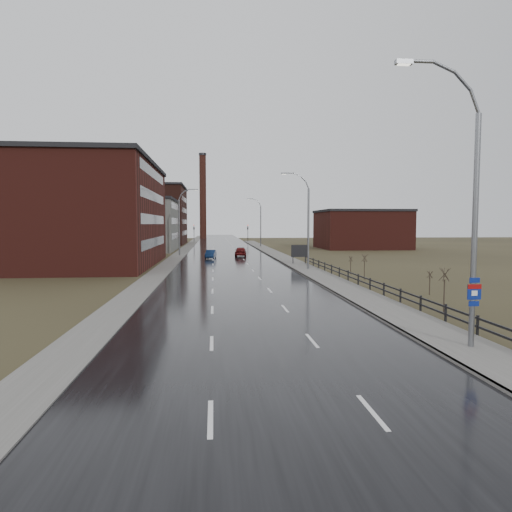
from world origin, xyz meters
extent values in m
plane|color=#2D2819|center=(0.00, 0.00, 0.00)|extent=(320.00, 320.00, 0.00)
cube|color=black|center=(0.00, 60.00, 0.03)|extent=(14.00, 300.00, 0.06)
cube|color=#595651|center=(8.60, 35.00, 0.09)|extent=(3.20, 180.00, 0.18)
cube|color=slate|center=(7.08, 35.00, 0.09)|extent=(0.16, 180.00, 0.18)
cube|color=#595651|center=(-8.20, 60.00, 0.06)|extent=(2.40, 260.00, 0.12)
cube|color=#471914|center=(-21.00, 45.00, 6.50)|extent=(22.00, 28.00, 13.00)
cube|color=black|center=(-21.00, 45.00, 13.25)|extent=(22.44, 28.56, 0.50)
cube|color=black|center=(-10.02, 45.00, 3.00)|extent=(0.06, 22.40, 1.20)
cube|color=black|center=(-10.02, 45.00, 6.00)|extent=(0.06, 22.40, 1.20)
cube|color=black|center=(-10.02, 45.00, 9.00)|extent=(0.06, 22.40, 1.20)
cube|color=black|center=(-10.02, 45.00, 12.00)|extent=(0.06, 22.40, 1.20)
cube|color=slate|center=(-18.00, 78.00, 5.00)|extent=(16.00, 20.00, 10.00)
cube|color=black|center=(-18.00, 78.00, 10.25)|extent=(16.32, 20.40, 0.50)
cube|color=black|center=(-10.02, 78.00, 3.00)|extent=(0.06, 16.00, 1.20)
cube|color=black|center=(-10.02, 78.00, 6.00)|extent=(0.06, 16.00, 1.20)
cube|color=black|center=(-10.02, 78.00, 9.00)|extent=(0.06, 16.00, 1.20)
cube|color=#331611|center=(-23.00, 108.00, 7.50)|extent=(26.00, 24.00, 15.00)
cube|color=black|center=(-23.00, 108.00, 15.25)|extent=(26.52, 24.48, 0.50)
cube|color=black|center=(-10.02, 108.00, 3.00)|extent=(0.06, 19.20, 1.20)
cube|color=black|center=(-10.02, 108.00, 6.00)|extent=(0.06, 19.20, 1.20)
cube|color=black|center=(-10.02, 108.00, 9.00)|extent=(0.06, 19.20, 1.20)
cube|color=black|center=(-10.02, 108.00, 12.00)|extent=(0.06, 19.20, 1.20)
cube|color=#471914|center=(30.30, 82.00, 4.00)|extent=(18.00, 16.00, 8.00)
cube|color=black|center=(30.30, 82.00, 8.25)|extent=(18.36, 16.32, 0.50)
cylinder|color=#331611|center=(-6.00, 150.00, 15.00)|extent=(2.40, 2.40, 30.00)
cylinder|color=black|center=(-6.00, 150.00, 30.30)|extent=(2.70, 2.70, 0.80)
cylinder|color=slate|center=(8.80, 2.00, 5.00)|extent=(0.24, 0.24, 10.00)
cylinder|color=slate|center=(8.61, 2.00, 10.46)|extent=(0.57, 0.14, 1.12)
cylinder|color=slate|center=(8.06, 2.00, 11.28)|extent=(0.91, 0.14, 0.91)
cylinder|color=slate|center=(7.25, 2.00, 11.82)|extent=(1.12, 0.14, 0.57)
cylinder|color=slate|center=(6.29, 2.00, 12.01)|extent=(1.15, 0.14, 0.14)
cube|color=slate|center=(5.54, 2.00, 11.96)|extent=(0.70, 0.28, 0.18)
cube|color=silver|center=(5.54, 2.00, 11.86)|extent=(0.50, 0.20, 0.04)
cube|color=navy|center=(8.80, 1.88, 3.05)|extent=(0.45, 0.04, 0.22)
cube|color=navy|center=(8.80, 1.88, 2.55)|extent=(0.60, 0.04, 0.65)
cube|color=maroon|center=(8.80, 1.87, 2.78)|extent=(0.60, 0.04, 0.20)
cube|color=navy|center=(8.80, 1.88, 2.05)|extent=(0.45, 0.04, 0.22)
cube|color=silver|center=(8.80, 1.86, 2.50)|extent=(0.26, 0.02, 0.22)
cylinder|color=slate|center=(8.80, 36.00, 4.75)|extent=(0.24, 0.24, 9.50)
cylinder|color=slate|center=(8.63, 36.00, 9.90)|extent=(0.51, 0.14, 0.98)
cylinder|color=slate|center=(8.16, 36.00, 10.62)|extent=(0.81, 0.14, 0.81)
cylinder|color=slate|center=(7.44, 36.00, 11.09)|extent=(0.98, 0.14, 0.51)
cylinder|color=slate|center=(6.60, 36.00, 11.26)|extent=(1.01, 0.14, 0.14)
cube|color=slate|center=(5.91, 36.00, 11.21)|extent=(0.70, 0.28, 0.18)
cube|color=silver|center=(5.91, 36.00, 11.11)|extent=(0.50, 0.20, 0.04)
cylinder|color=slate|center=(-8.00, 62.00, 4.75)|extent=(0.24, 0.24, 9.50)
cylinder|color=slate|center=(-7.83, 62.00, 9.90)|extent=(0.51, 0.14, 0.98)
cylinder|color=slate|center=(-7.36, 62.00, 10.62)|extent=(0.81, 0.14, 0.81)
cylinder|color=slate|center=(-6.64, 62.00, 11.09)|extent=(0.98, 0.14, 0.51)
cylinder|color=slate|center=(-5.80, 62.00, 11.26)|extent=(1.01, 0.14, 0.14)
cube|color=slate|center=(-5.11, 62.00, 11.21)|extent=(0.70, 0.28, 0.18)
cube|color=silver|center=(-5.11, 62.00, 11.11)|extent=(0.50, 0.20, 0.04)
cylinder|color=slate|center=(8.80, 90.00, 4.75)|extent=(0.24, 0.24, 9.50)
cylinder|color=slate|center=(8.63, 90.00, 9.90)|extent=(0.51, 0.14, 0.98)
cylinder|color=slate|center=(8.16, 90.00, 10.62)|extent=(0.81, 0.14, 0.81)
cylinder|color=slate|center=(7.44, 90.00, 11.09)|extent=(0.98, 0.14, 0.51)
cylinder|color=slate|center=(6.60, 90.00, 11.26)|extent=(1.01, 0.14, 0.14)
cube|color=slate|center=(5.91, 90.00, 11.21)|extent=(0.70, 0.28, 0.18)
cube|color=silver|center=(5.91, 90.00, 11.11)|extent=(0.50, 0.20, 0.04)
cube|color=black|center=(10.30, 4.00, 0.55)|extent=(0.10, 0.10, 1.10)
cube|color=black|center=(10.30, 7.00, 0.55)|extent=(0.10, 0.10, 1.10)
cube|color=black|center=(10.30, 10.00, 0.55)|extent=(0.10, 0.10, 1.10)
cube|color=black|center=(10.30, 13.00, 0.55)|extent=(0.10, 0.10, 1.10)
cube|color=black|center=(10.30, 16.00, 0.55)|extent=(0.10, 0.10, 1.10)
cube|color=black|center=(10.30, 19.00, 0.55)|extent=(0.10, 0.10, 1.10)
cube|color=black|center=(10.30, 22.00, 0.55)|extent=(0.10, 0.10, 1.10)
cube|color=black|center=(10.30, 25.00, 0.55)|extent=(0.10, 0.10, 1.10)
cube|color=black|center=(10.30, 28.00, 0.55)|extent=(0.10, 0.10, 1.10)
cube|color=black|center=(10.30, 31.00, 0.55)|extent=(0.10, 0.10, 1.10)
cube|color=black|center=(10.30, 34.00, 0.55)|extent=(0.10, 0.10, 1.10)
cube|color=black|center=(10.30, 37.00, 0.55)|extent=(0.10, 0.10, 1.10)
cube|color=black|center=(10.30, 40.00, 0.55)|extent=(0.10, 0.10, 1.10)
cube|color=black|center=(10.30, 43.00, 0.55)|extent=(0.10, 0.10, 1.10)
cube|color=black|center=(10.30, 18.50, 0.95)|extent=(0.08, 53.00, 0.10)
cube|color=black|center=(10.30, 18.50, 0.55)|extent=(0.08, 53.00, 0.10)
cylinder|color=#382D23|center=(11.83, 10.10, 1.02)|extent=(0.08, 0.08, 2.04)
cylinder|color=#382D23|center=(11.88, 10.10, 2.35)|extent=(0.04, 0.68, 0.80)
cylinder|color=#382D23|center=(11.84, 10.15, 2.35)|extent=(0.65, 0.25, 0.81)
cylinder|color=#382D23|center=(11.79, 10.13, 2.35)|extent=(0.38, 0.58, 0.82)
cylinder|color=#382D23|center=(11.79, 10.07, 2.35)|extent=(0.38, 0.58, 0.82)
cylinder|color=#382D23|center=(11.84, 10.05, 2.35)|extent=(0.65, 0.25, 0.81)
cylinder|color=#382D23|center=(14.23, 16.84, 0.68)|extent=(0.08, 0.08, 1.36)
cylinder|color=#382D23|center=(14.28, 16.84, 1.57)|extent=(0.04, 0.47, 0.54)
cylinder|color=#382D23|center=(14.24, 16.89, 1.57)|extent=(0.44, 0.18, 0.55)
cylinder|color=#382D23|center=(14.19, 16.87, 1.57)|extent=(0.27, 0.40, 0.56)
cylinder|color=#382D23|center=(14.19, 16.81, 1.57)|extent=(0.27, 0.40, 0.56)
cylinder|color=#382D23|center=(14.24, 16.79, 1.57)|extent=(0.44, 0.18, 0.55)
cylinder|color=#382D23|center=(12.43, 26.72, 0.91)|extent=(0.08, 0.08, 1.82)
cylinder|color=#382D23|center=(12.48, 26.72, 2.10)|extent=(0.04, 0.62, 0.72)
cylinder|color=#382D23|center=(12.45, 26.76, 2.10)|extent=(0.58, 0.23, 0.73)
cylinder|color=#382D23|center=(12.39, 26.75, 2.10)|extent=(0.35, 0.52, 0.74)
cylinder|color=#382D23|center=(12.39, 26.69, 2.10)|extent=(0.35, 0.52, 0.74)
cylinder|color=#382D23|center=(12.45, 26.67, 2.10)|extent=(0.58, 0.23, 0.73)
cylinder|color=#382D23|center=(12.63, 31.82, 0.71)|extent=(0.08, 0.08, 1.42)
cylinder|color=#382D23|center=(12.68, 31.82, 1.63)|extent=(0.04, 0.48, 0.57)
cylinder|color=#382D23|center=(12.64, 31.87, 1.63)|extent=(0.46, 0.19, 0.57)
cylinder|color=#382D23|center=(12.59, 31.85, 1.63)|extent=(0.28, 0.41, 0.58)
cylinder|color=#382D23|center=(12.59, 31.79, 1.63)|extent=(0.28, 0.41, 0.58)
cylinder|color=#382D23|center=(12.64, 31.77, 1.63)|extent=(0.46, 0.19, 0.57)
cube|color=black|center=(8.27, 43.17, 0.90)|extent=(0.10, 0.10, 1.80)
cube|color=black|center=(9.93, 43.17, 0.90)|extent=(0.10, 0.10, 1.80)
cube|color=silver|center=(9.10, 43.12, 1.85)|extent=(2.08, 0.08, 1.50)
cube|color=black|center=(9.10, 43.07, 1.85)|extent=(2.18, 0.04, 1.60)
cylinder|color=black|center=(-8.00, 120.00, 2.60)|extent=(0.16, 0.16, 5.20)
imported|color=black|center=(-8.00, 120.00, 4.75)|extent=(0.58, 2.73, 1.10)
sphere|color=#FF190C|center=(-8.00, 119.85, 5.05)|extent=(0.18, 0.18, 0.18)
cylinder|color=black|center=(8.00, 120.00, 2.60)|extent=(0.16, 0.16, 5.20)
imported|color=black|center=(8.00, 120.00, 4.75)|extent=(0.58, 2.73, 1.10)
sphere|color=#FF190C|center=(8.00, 119.85, 5.05)|extent=(0.18, 0.18, 0.18)
imported|color=#0D2044|center=(-2.65, 55.04, 0.65)|extent=(1.84, 4.08, 1.30)
imported|color=#550E0F|center=(2.28, 59.21, 0.80)|extent=(2.30, 4.85, 1.60)
camera|label=1|loc=(-2.18, -16.31, 5.43)|focal=32.00mm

